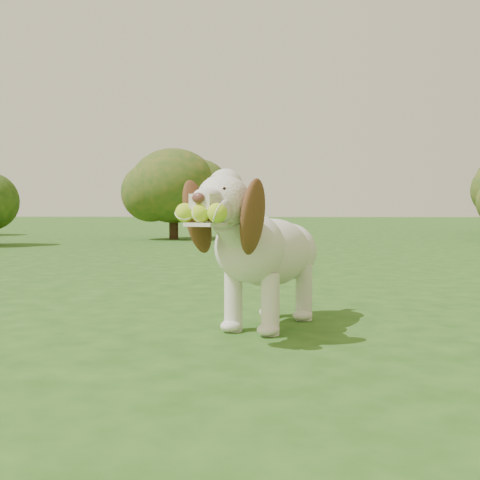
{
  "coord_description": "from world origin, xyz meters",
  "views": [
    {
      "loc": [
        -0.09,
        -3.17,
        0.6
      ],
      "look_at": [
        -0.27,
        -0.42,
        0.45
      ],
      "focal_mm": 45.0,
      "sensor_mm": 36.0,
      "label": 1
    }
  ],
  "objects": [
    {
      "name": "shrub_b",
      "position": [
        -2.15,
        8.41,
        1.04
      ],
      "size": [
        1.7,
        1.7,
        1.76
      ],
      "color": "#382314",
      "rests_on": "ground"
    },
    {
      "name": "ground",
      "position": [
        0.0,
        0.0,
        0.0
      ],
      "size": [
        80.0,
        80.0,
        0.0
      ],
      "primitive_type": "plane",
      "color": "#224A15",
      "rests_on": "ground"
    },
    {
      "name": "dog",
      "position": [
        -0.18,
        -0.2,
        0.41
      ],
      "size": [
        0.72,
        1.14,
        0.77
      ],
      "rotation": [
        0.0,
        0.0,
        -0.41
      ],
      "color": "silver",
      "rests_on": "ground"
    }
  ]
}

